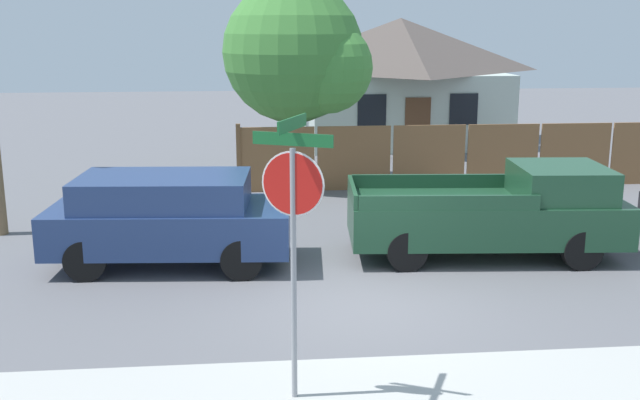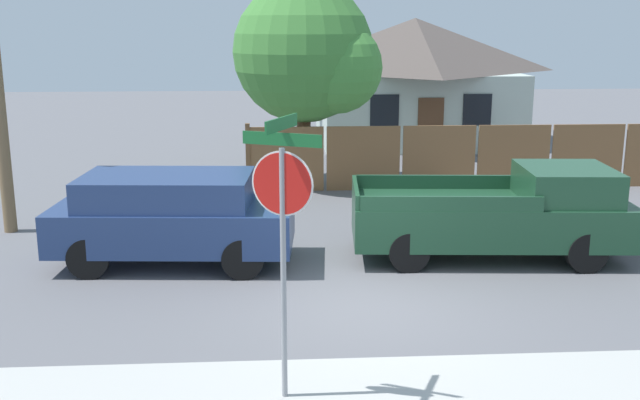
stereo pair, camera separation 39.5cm
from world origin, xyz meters
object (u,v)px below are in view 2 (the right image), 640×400
object	(u,v)px
oak_tree	(310,56)
stop_sign	(283,210)
house	(414,78)
red_suv	(173,215)
orange_pickup	(501,214)

from	to	relation	value
oak_tree	stop_sign	bearing A→B (deg)	-94.38
house	oak_tree	bearing A→B (deg)	-118.66
red_suv	orange_pickup	distance (m)	6.37
red_suv	orange_pickup	bearing A→B (deg)	4.09
house	red_suv	bearing A→B (deg)	-116.25
oak_tree	orange_pickup	world-z (taller)	oak_tree
house	orange_pickup	world-z (taller)	house
oak_tree	red_suv	bearing A→B (deg)	-113.30
red_suv	stop_sign	world-z (taller)	stop_sign
orange_pickup	stop_sign	world-z (taller)	stop_sign
oak_tree	stop_sign	size ratio (longest dim) A/B	1.63
orange_pickup	stop_sign	size ratio (longest dim) A/B	1.56
oak_tree	orange_pickup	size ratio (longest dim) A/B	1.04
red_suv	oak_tree	bearing A→B (deg)	70.97
house	stop_sign	size ratio (longest dim) A/B	2.24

